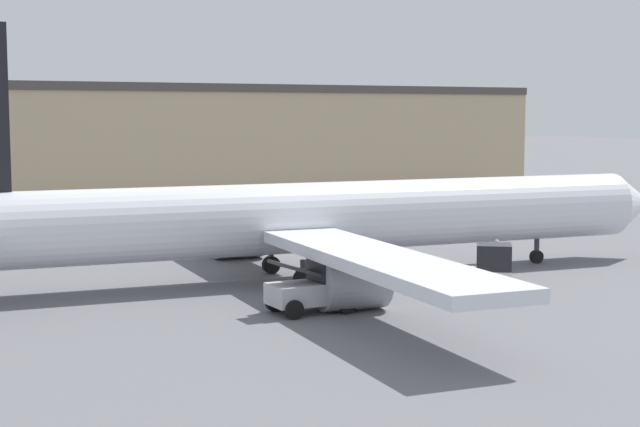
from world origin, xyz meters
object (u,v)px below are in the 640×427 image
object	(u,v)px
airplane	(298,219)
ground_crew_worker	(496,255)
baggage_tug	(479,271)
belt_loader_truck	(317,284)

from	to	relation	value
airplane	ground_crew_worker	bearing A→B (deg)	-12.29
ground_crew_worker	baggage_tug	bearing A→B (deg)	24.61
baggage_tug	belt_loader_truck	bearing A→B (deg)	-142.81
airplane	ground_crew_worker	xyz separation A→B (m)	(9.61, -3.27, -2.07)
airplane	baggage_tug	distance (m)	9.24
baggage_tug	belt_loader_truck	size ratio (longest dim) A/B	1.10
ground_crew_worker	airplane	bearing A→B (deg)	-37.43
airplane	belt_loader_truck	world-z (taller)	airplane
baggage_tug	belt_loader_truck	distance (m)	8.32
belt_loader_truck	ground_crew_worker	bearing A→B (deg)	18.19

